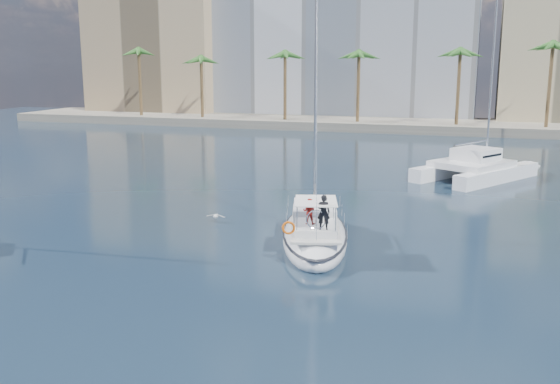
% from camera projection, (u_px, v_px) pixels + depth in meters
% --- Properties ---
extents(ground, '(160.00, 160.00, 0.00)m').
position_uv_depth(ground, '(262.00, 256.00, 30.47)').
color(ground, black).
rests_on(ground, ground).
extents(quay, '(120.00, 14.00, 1.20)m').
position_uv_depth(quay, '(406.00, 125.00, 87.21)').
color(quay, gray).
rests_on(quay, ground).
extents(building_modern, '(42.00, 16.00, 28.00)m').
position_uv_depth(building_modern, '(342.00, 31.00, 99.20)').
color(building_modern, silver).
rests_on(building_modern, ground).
extents(building_tan_left, '(22.00, 14.00, 22.00)m').
position_uv_depth(building_tan_left, '(162.00, 51.00, 105.02)').
color(building_tan_left, tan).
rests_on(building_tan_left, ground).
extents(palm_left, '(3.60, 3.60, 12.30)m').
position_uv_depth(palm_left, '(172.00, 54.00, 91.60)').
color(palm_left, brown).
rests_on(palm_left, ground).
extents(palm_centre, '(3.60, 3.60, 12.30)m').
position_uv_depth(palm_centre, '(406.00, 53.00, 81.48)').
color(palm_centre, brown).
rests_on(palm_centre, ground).
extents(main_sloop, '(6.06, 11.08, 15.69)m').
position_uv_depth(main_sloop, '(315.00, 233.00, 32.65)').
color(main_sloop, white).
rests_on(main_sloop, ground).
extents(catamaran, '(9.92, 11.65, 15.45)m').
position_uv_depth(catamaran, '(474.00, 165.00, 50.07)').
color(catamaran, white).
rests_on(catamaran, ground).
extents(seagull, '(1.18, 0.50, 0.22)m').
position_uv_depth(seagull, '(216.00, 216.00, 36.77)').
color(seagull, silver).
rests_on(seagull, ground).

